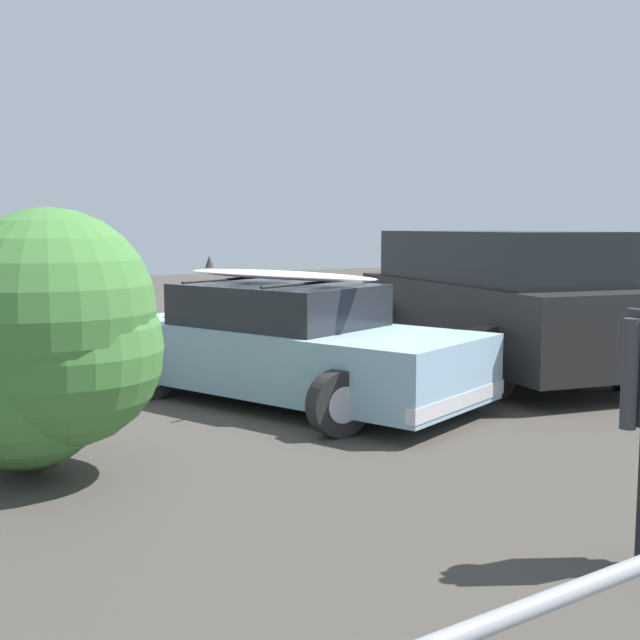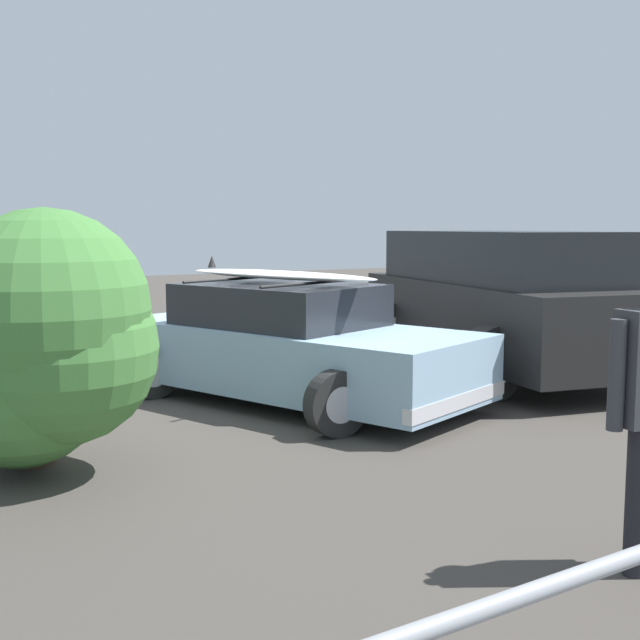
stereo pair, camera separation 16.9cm
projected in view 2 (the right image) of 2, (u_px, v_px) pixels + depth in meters
name	position (u px, v px, depth m)	size (l,w,h in m)	color
ground_plane	(270.00, 396.00, 9.07)	(44.00, 44.00, 0.02)	#423D38
sedan_car	(288.00, 345.00, 8.69)	(3.09, 4.53, 1.56)	#8CADC6
suv_car	(500.00, 301.00, 10.22)	(3.23, 4.85, 1.83)	black
bush_near_left	(18.00, 337.00, 6.15)	(2.02, 2.28, 2.03)	#4C3828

